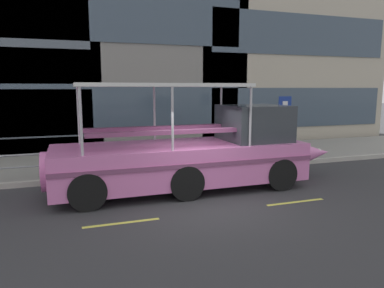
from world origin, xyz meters
TOP-DOWN VIEW (x-y plane):
  - ground_plane at (0.00, 0.00)m, footprint 120.00×120.00m
  - sidewalk at (0.00, 5.60)m, footprint 32.00×4.80m
  - curb_edge at (0.00, 3.11)m, footprint 32.00×0.18m
  - lane_centreline at (-0.00, -1.07)m, footprint 25.80×0.12m
  - curb_guardrail at (-0.61, 3.45)m, footprint 11.00×0.09m
  - parking_sign at (5.11, 3.74)m, footprint 0.60×0.12m
  - duck_tour_boat at (0.36, 1.23)m, footprint 9.61×2.53m
  - pedestrian_near_bow at (3.19, 4.23)m, footprint 0.28×0.41m

SIDE VIEW (x-z plane):
  - ground_plane at x=0.00m, z-range 0.00..0.00m
  - lane_centreline at x=0.00m, z-range 0.00..0.01m
  - sidewalk at x=0.00m, z-range 0.00..0.18m
  - curb_edge at x=0.00m, z-range 0.00..0.18m
  - curb_guardrail at x=-0.61m, z-range 0.32..1.16m
  - duck_tour_boat at x=0.36m, z-range -0.54..2.74m
  - pedestrian_near_bow at x=3.19m, z-range 0.34..1.91m
  - parking_sign at x=5.11m, z-range 0.65..3.28m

